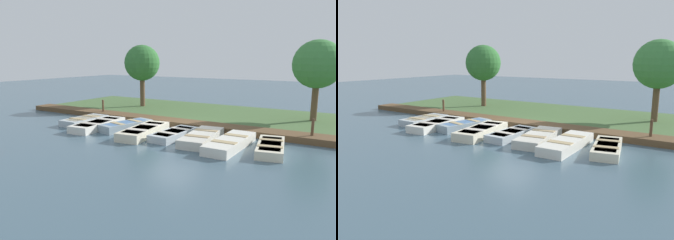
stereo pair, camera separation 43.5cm
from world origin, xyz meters
TOP-DOWN VIEW (x-y plane):
  - ground_plane at (0.00, 0.00)m, footprint 80.00×80.00m
  - shore_bank at (-5.00, 0.00)m, footprint 8.00×24.00m
  - dock_walkway at (-1.13, 0.00)m, footprint 1.23×23.42m
  - rowboat_0 at (1.22, -5.06)m, footprint 2.66×1.24m
  - rowboat_1 at (1.72, -3.56)m, footprint 3.45×1.47m
  - rowboat_2 at (1.14, -2.13)m, footprint 3.00×1.58m
  - rowboat_3 at (1.74, -0.58)m, footprint 3.51×1.58m
  - rowboat_4 at (1.39, 0.90)m, footprint 2.85×1.18m
  - rowboat_5 at (1.34, 2.30)m, footprint 3.39×1.55m
  - rowboat_6 at (1.64, 3.74)m, footprint 3.48×1.09m
  - rowboat_7 at (1.32, 5.31)m, footprint 2.94×1.55m
  - mooring_post_near at (-1.16, -5.86)m, footprint 0.12×0.12m
  - mooring_post_far at (-1.16, 6.45)m, footprint 0.12×0.12m
  - park_tree_far_left at (-5.26, -5.76)m, footprint 2.56×2.56m
  - park_tree_left at (-5.73, 5.84)m, footprint 2.68×2.68m

SIDE VIEW (x-z plane):
  - ground_plane at x=0.00m, z-range 0.00..0.00m
  - shore_bank at x=-5.00m, z-range 0.00..0.15m
  - dock_walkway at x=-1.13m, z-range 0.00..0.29m
  - rowboat_4 at x=1.39m, z-range 0.00..0.35m
  - rowboat_7 at x=1.32m, z-range 0.00..0.37m
  - rowboat_0 at x=1.22m, z-range 0.00..0.37m
  - rowboat_1 at x=1.72m, z-range 0.00..0.39m
  - rowboat_5 at x=1.34m, z-range 0.00..0.40m
  - rowboat_6 at x=1.64m, z-range 0.00..0.41m
  - rowboat_2 at x=1.14m, z-range 0.00..0.41m
  - rowboat_3 at x=1.74m, z-range 0.00..0.43m
  - mooring_post_near at x=-1.16m, z-range 0.00..1.07m
  - mooring_post_far at x=-1.16m, z-range 0.00..1.07m
  - park_tree_far_left at x=-5.26m, z-range 0.97..5.54m
  - park_tree_left at x=-5.73m, z-range 0.95..5.61m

